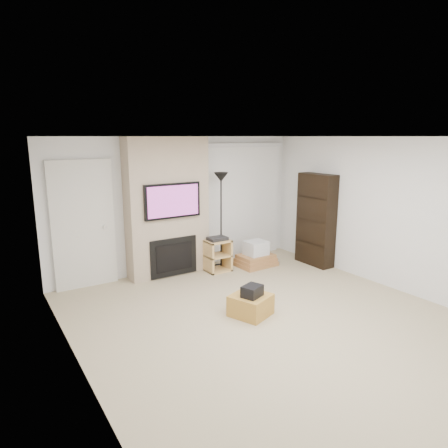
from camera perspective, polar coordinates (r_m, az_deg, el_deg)
floor at (r=5.74m, az=6.66°, el=-13.51°), size 5.00×5.50×0.00m
ceiling at (r=5.17m, az=7.36°, el=12.31°), size 5.00×5.50×0.00m
wall_back at (r=7.59m, az=-6.33°, el=2.86°), size 5.00×0.00×2.50m
wall_left at (r=4.24m, az=-20.23°, el=-5.55°), size 0.00×5.50×2.50m
wall_right at (r=7.14m, az=22.67°, el=1.36°), size 0.00×5.50×2.50m
hvac_vent at (r=6.04m, az=5.37°, el=12.33°), size 0.35×0.18×0.01m
ottoman at (r=5.81m, az=3.83°, el=-11.47°), size 0.65×0.65×0.30m
black_bag at (r=5.68m, az=4.04°, el=-9.54°), size 0.34×0.31×0.16m
fireplace_wall at (r=7.26m, az=-8.06°, el=2.26°), size 1.50×0.47×2.50m
entry_door at (r=7.00m, az=-19.46°, el=-0.23°), size 1.02×0.11×2.14m
vertical_blinds at (r=8.25m, az=2.58°, el=3.85°), size 1.98×0.10×2.37m
floor_lamp at (r=7.51m, az=-0.43°, el=4.40°), size 0.27×0.27×1.85m
av_stand at (r=7.54m, az=-0.93°, el=-4.19°), size 0.45×0.38×0.66m
box_stack at (r=7.91m, az=4.55°, el=-4.62°), size 0.76×0.59×0.50m
bookshelf at (r=8.03m, az=13.00°, el=0.59°), size 0.30×0.80×1.80m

